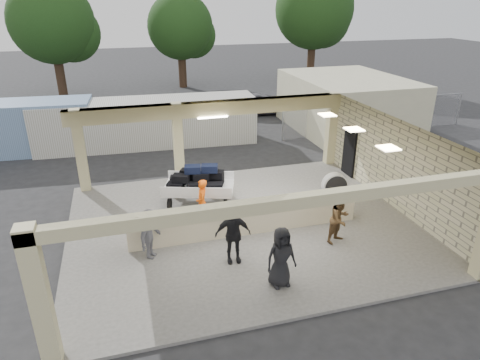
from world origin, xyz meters
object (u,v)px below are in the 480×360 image
object	(u,v)px
baggage_counter	(246,219)
car_dark	(262,105)
container_white	(148,122)
car_white_a	(325,110)
baggage_handler	(202,203)
luggage_cart	(198,183)
passenger_b	(233,234)
passenger_c	(150,234)
car_white_b	(350,102)
passenger_a	(340,219)
drum_fan	(335,185)
passenger_d	(281,257)

from	to	relation	value
baggage_counter	car_dark	bearing A→B (deg)	69.52
baggage_counter	container_white	distance (m)	11.06
car_white_a	car_dark	bearing A→B (deg)	60.10
baggage_handler	car_dark	size ratio (longest dim) A/B	0.42
car_white_a	container_white	size ratio (longest dim) A/B	0.38
luggage_cart	passenger_b	bearing A→B (deg)	-68.71
luggage_cart	car_dark	bearing A→B (deg)	79.29
baggage_handler	container_white	world-z (taller)	container_white
baggage_counter	passenger_b	xyz separation A→B (m)	(-0.90, -1.59, 0.45)
passenger_c	car_white_b	size ratio (longest dim) A/B	0.37
passenger_a	car_white_b	xyz separation A→B (m)	(9.17, 15.62, -0.24)
baggage_counter	car_white_a	world-z (taller)	car_white_a
drum_fan	passenger_d	distance (m)	6.13
passenger_d	container_white	xyz separation A→B (m)	(-2.45, 13.86, 0.27)
drum_fan	passenger_d	size ratio (longest dim) A/B	0.62
car_white_b	passenger_c	bearing A→B (deg)	116.96
drum_fan	passenger_d	world-z (taller)	passenger_d
luggage_cart	baggage_handler	world-z (taller)	baggage_handler
luggage_cart	passenger_a	xyz separation A→B (m)	(3.91, -4.13, -0.01)
baggage_handler	car_white_b	world-z (taller)	baggage_handler
passenger_d	car_dark	xyz separation A→B (m)	(5.64, 18.37, -0.32)
car_white_b	luggage_cart	bearing A→B (deg)	113.90
passenger_d	container_white	size ratio (longest dim) A/B	0.15
passenger_d	car_white_a	xyz separation A→B (m)	(9.21, 15.87, -0.35)
passenger_d	container_white	world-z (taller)	container_white
drum_fan	passenger_a	distance (m)	3.25
baggage_handler	luggage_cart	bearing A→B (deg)	-178.14
passenger_b	passenger_c	world-z (taller)	passenger_b
luggage_cart	passenger_a	bearing A→B (deg)	-28.66
passenger_a	car_white_b	world-z (taller)	passenger_a
passenger_a	passenger_d	world-z (taller)	passenger_d
car_white_a	container_white	bearing A→B (deg)	104.94
passenger_c	passenger_b	bearing A→B (deg)	-77.40
drum_fan	passenger_b	xyz separation A→B (m)	(-5.03, -3.09, 0.33)
passenger_c	passenger_d	world-z (taller)	passenger_d
passenger_a	passenger_c	size ratio (longest dim) A/B	1.02
passenger_c	passenger_a	bearing A→B (deg)	-63.88
baggage_counter	drum_fan	distance (m)	4.39
baggage_handler	passenger_b	bearing A→B (deg)	17.90
passenger_b	passenger_d	bearing A→B (deg)	-51.94
passenger_b	car_white_b	world-z (taller)	passenger_b
baggage_counter	drum_fan	xyz separation A→B (m)	(4.12, 1.51, 0.11)
baggage_handler	car_white_a	distance (m)	15.92
passenger_c	passenger_d	size ratio (longest dim) A/B	0.91
drum_fan	passenger_a	bearing A→B (deg)	-107.19
luggage_cart	baggage_handler	size ratio (longest dim) A/B	1.79
baggage_counter	car_white_b	bearing A→B (deg)	49.94
passenger_a	car_white_a	xyz separation A→B (m)	(6.53, 14.22, -0.29)
baggage_counter	baggage_handler	size ratio (longest dim) A/B	4.81
drum_fan	car_dark	xyz separation A→B (m)	(1.59, 13.79, -0.02)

